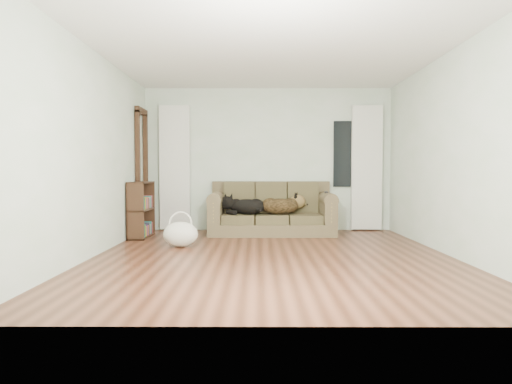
{
  "coord_description": "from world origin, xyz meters",
  "views": [
    {
      "loc": [
        -0.19,
        -5.38,
        1.05
      ],
      "look_at": [
        -0.21,
        1.6,
        0.74
      ],
      "focal_mm": 30.0,
      "sensor_mm": 36.0,
      "label": 1
    }
  ],
  "objects_px": {
    "bookshelf": "(141,207)",
    "sofa": "(272,208)",
    "tote_bag": "(181,236)",
    "dog_black_lab": "(245,207)",
    "dog_shepherd": "(282,206)"
  },
  "relations": [
    {
      "from": "tote_bag",
      "to": "bookshelf",
      "type": "relative_size",
      "value": 0.54
    },
    {
      "from": "bookshelf",
      "to": "dog_black_lab",
      "type": "bearing_deg",
      "value": 13.45
    },
    {
      "from": "sofa",
      "to": "dog_shepherd",
      "type": "xyz_separation_m",
      "value": [
        0.17,
        -0.06,
        0.04
      ]
    },
    {
      "from": "dog_black_lab",
      "to": "bookshelf",
      "type": "bearing_deg",
      "value": -142.39
    },
    {
      "from": "dog_black_lab",
      "to": "bookshelf",
      "type": "height_order",
      "value": "bookshelf"
    },
    {
      "from": "dog_black_lab",
      "to": "dog_shepherd",
      "type": "relative_size",
      "value": 0.93
    },
    {
      "from": "dog_black_lab",
      "to": "tote_bag",
      "type": "relative_size",
      "value": 1.28
    },
    {
      "from": "dog_black_lab",
      "to": "tote_bag",
      "type": "bearing_deg",
      "value": -99.0
    },
    {
      "from": "dog_black_lab",
      "to": "sofa",
      "type": "bearing_deg",
      "value": 36.89
    },
    {
      "from": "sofa",
      "to": "dog_shepherd",
      "type": "bearing_deg",
      "value": -17.86
    },
    {
      "from": "sofa",
      "to": "tote_bag",
      "type": "height_order",
      "value": "sofa"
    },
    {
      "from": "bookshelf",
      "to": "sofa",
      "type": "bearing_deg",
      "value": 13.3
    },
    {
      "from": "sofa",
      "to": "bookshelf",
      "type": "xyz_separation_m",
      "value": [
        -2.14,
        -0.4,
        0.05
      ]
    },
    {
      "from": "dog_shepherd",
      "to": "bookshelf",
      "type": "distance_m",
      "value": 2.34
    },
    {
      "from": "sofa",
      "to": "tote_bag",
      "type": "relative_size",
      "value": 4.3
    }
  ]
}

